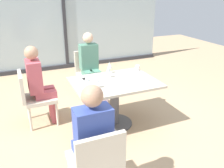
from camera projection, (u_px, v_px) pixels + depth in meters
ground_plane at (114, 123)px, 3.83m from camera, size 12.00×12.00×0.00m
window_wall_backdrop at (64, 22)px, 6.10m from camera, size 5.42×0.10×2.70m
dining_table_main at (115, 92)px, 3.63m from camera, size 1.25×0.92×0.73m
chair_near_window at (88, 71)px, 4.75m from camera, size 0.46×0.51×0.87m
chair_front_left at (96, 161)px, 2.27m from camera, size 0.46×0.50×0.87m
chair_far_left at (33, 95)px, 3.66m from camera, size 0.50×0.46×0.87m
person_near_window at (90, 62)px, 4.58m from camera, size 0.34×0.39×1.26m
person_front_left at (92, 137)px, 2.28m from camera, size 0.34×0.39×1.26m
person_far_left at (39, 82)px, 3.63m from camera, size 0.39×0.34×1.26m
wine_glass_0 at (87, 78)px, 3.30m from camera, size 0.07×0.07×0.18m
wine_glass_1 at (97, 79)px, 3.28m from camera, size 0.07×0.07×0.18m
wine_glass_2 at (110, 65)px, 3.86m from camera, size 0.07×0.07×0.18m
wine_glass_3 at (108, 70)px, 3.66m from camera, size 0.07×0.07×0.18m
coffee_cup at (137, 68)px, 4.01m from camera, size 0.08×0.08×0.09m
cell_phone_on_table at (86, 79)px, 3.62m from camera, size 0.08×0.15×0.01m
handbag_0 at (100, 98)px, 4.38m from camera, size 0.34×0.28×0.28m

